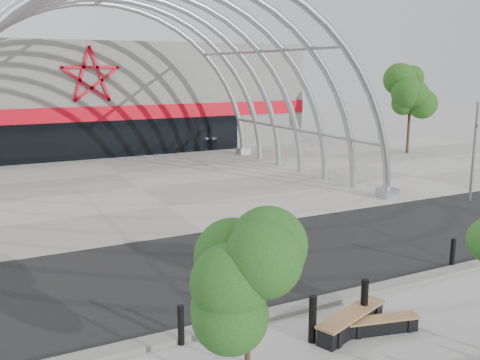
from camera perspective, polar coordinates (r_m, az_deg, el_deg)
ground at (r=14.75m, az=7.29°, el=-12.82°), size 140.00×140.00×0.00m
road at (r=17.52m, az=0.75°, el=-8.62°), size 140.00×7.00×0.02m
forecourt at (r=28.26m, az=-10.70°, el=-0.88°), size 60.00×17.00×0.04m
kerb at (r=14.54m, az=7.86°, el=-12.95°), size 60.00×0.50×0.12m
arena_building at (r=45.16m, az=-17.50°, el=8.55°), size 34.00×15.24×8.00m
vault_canopy at (r=28.26m, az=-10.70°, el=-0.88°), size 20.80×15.80×20.36m
signal_pole at (r=27.00m, az=23.69°, el=2.93°), size 0.33×0.64×4.64m
street_tree_0 at (r=9.69m, az=0.83°, el=-10.73°), size 1.47×1.47×3.35m
bench_0 at (r=13.35m, az=11.78°, el=-14.63°), size 2.34×1.26×0.48m
bench_1 at (r=13.49m, az=14.85°, el=-14.74°), size 1.84×0.80×0.38m
bollard_0 at (r=12.51m, az=-6.32°, el=-15.14°), size 0.15×0.15×0.94m
bollard_1 at (r=12.15m, az=-1.99°, el=-16.12°), size 0.14×0.14×0.87m
bollard_2 at (r=12.61m, az=7.75°, el=-14.49°), size 0.18×0.18×1.12m
bollard_3 at (r=13.67m, az=13.11°, el=-12.51°), size 0.18×0.18×1.13m
bollard_4 at (r=18.06m, az=21.74°, el=-7.28°), size 0.15×0.15×0.95m
bg_tree_1 at (r=40.84m, az=17.74°, el=8.62°), size 2.70×2.70×5.91m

